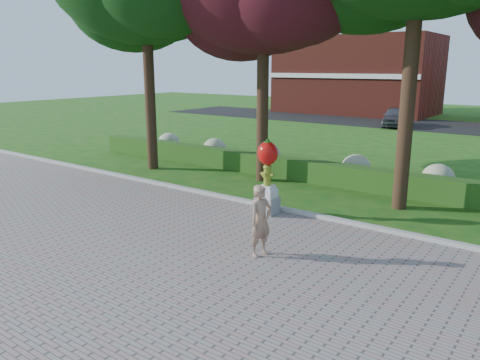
{
  "coord_description": "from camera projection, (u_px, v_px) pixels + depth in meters",
  "views": [
    {
      "loc": [
        7.8,
        -8.74,
        4.31
      ],
      "look_at": [
        0.63,
        1.0,
        1.37
      ],
      "focal_mm": 35.0,
      "sensor_mm": 36.0,
      "label": 1
    }
  ],
  "objects": [
    {
      "name": "walkway",
      "position": [
        64.0,
        290.0,
        9.22
      ],
      "size": [
        40.0,
        14.0,
        0.04
      ],
      "primitive_type": "cube",
      "color": "gray",
      "rests_on": "ground"
    },
    {
      "name": "parked_car",
      "position": [
        395.0,
        117.0,
        34.27
      ],
      "size": [
        2.63,
        4.44,
        1.42
      ],
      "primitive_type": "imported",
      "rotation": [
        0.0,
        0.0,
        0.24
      ],
      "color": "#43454B",
      "rests_on": "street"
    },
    {
      "name": "ground",
      "position": [
        198.0,
        234.0,
        12.35
      ],
      "size": [
        100.0,
        100.0,
        0.0
      ],
      "primitive_type": "plane",
      "color": "#1B5415",
      "rests_on": "ground"
    },
    {
      "name": "hydrangea_row",
      "position": [
        345.0,
        166.0,
        18.15
      ],
      "size": [
        20.1,
        1.1,
        0.99
      ],
      "color": "tan",
      "rests_on": "ground"
    },
    {
      "name": "woman",
      "position": [
        261.0,
        221.0,
        10.69
      ],
      "size": [
        0.52,
        0.68,
        1.67
      ],
      "primitive_type": "imported",
      "rotation": [
        0.0,
        0.0,
        1.35
      ],
      "color": "#A1785C",
      "rests_on": "walkway"
    },
    {
      "name": "building_left",
      "position": [
        357.0,
        75.0,
        43.89
      ],
      "size": [
        14.0,
        8.0,
        7.0
      ],
      "primitive_type": "cube",
      "color": "maroon",
      "rests_on": "ground"
    },
    {
      "name": "lawn_hedge",
      "position": [
        320.0,
        172.0,
        17.74
      ],
      "size": [
        24.0,
        0.7,
        0.8
      ],
      "primitive_type": "cube",
      "color": "#204B15",
      "rests_on": "ground"
    },
    {
      "name": "hydrant_sculpture",
      "position": [
        267.0,
        175.0,
        13.72
      ],
      "size": [
        0.65,
        0.64,
        2.23
      ],
      "rotation": [
        0.0,
        0.0,
        0.06
      ],
      "color": "gray",
      "rests_on": "walkway"
    },
    {
      "name": "curb",
      "position": [
        262.0,
        205.0,
        14.68
      ],
      "size": [
        40.0,
        0.18,
        0.15
      ],
      "primitive_type": "cube",
      "color": "#ADADA5",
      "rests_on": "ground"
    },
    {
      "name": "street",
      "position": [
        451.0,
        127.0,
        34.26
      ],
      "size": [
        50.0,
        8.0,
        0.02
      ],
      "primitive_type": "cube",
      "color": "black",
      "rests_on": "ground"
    }
  ]
}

